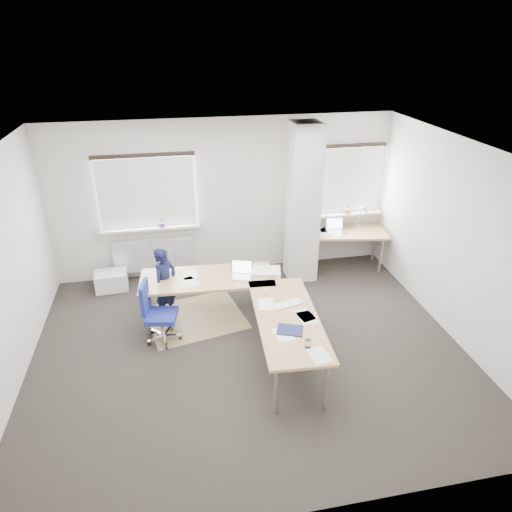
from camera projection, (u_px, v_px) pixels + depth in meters
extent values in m
plane|color=black|center=(249.00, 350.00, 6.49)|extent=(6.00, 6.00, 0.00)
cube|color=beige|center=(223.00, 198.00, 8.05)|extent=(6.00, 0.04, 2.80)
cube|color=beige|center=(304.00, 403.00, 3.67)|extent=(6.00, 0.04, 2.80)
cube|color=beige|center=(459.00, 243.00, 6.37)|extent=(0.04, 5.00, 2.80)
cube|color=white|center=(248.00, 154.00, 5.23)|extent=(6.00, 5.00, 0.04)
cube|color=beige|center=(303.00, 205.00, 7.79)|extent=(0.50, 0.50, 2.78)
cube|color=white|center=(147.00, 193.00, 7.71)|extent=(1.60, 0.04, 1.20)
cube|color=white|center=(147.00, 193.00, 7.67)|extent=(1.60, 0.02, 1.20)
cube|color=white|center=(151.00, 228.00, 7.93)|extent=(1.70, 0.20, 0.04)
cube|color=white|center=(348.00, 180.00, 8.33)|extent=(1.20, 0.04, 1.20)
cube|color=white|center=(349.00, 181.00, 8.29)|extent=(1.20, 0.02, 1.20)
cube|color=white|center=(346.00, 213.00, 8.55)|extent=(1.30, 0.20, 0.04)
cube|color=silver|center=(154.00, 255.00, 8.18)|extent=(1.40, 0.10, 0.60)
cylinder|color=#713B83|center=(162.00, 224.00, 7.92)|extent=(0.12, 0.12, 0.08)
imported|color=#275F26|center=(162.00, 222.00, 7.90)|extent=(0.09, 0.06, 0.17)
cylinder|color=#9D643C|center=(347.00, 211.00, 8.50)|extent=(0.12, 0.12, 0.08)
imported|color=#275F26|center=(347.00, 209.00, 8.48)|extent=(0.09, 0.07, 0.17)
cube|color=olive|center=(196.00, 317.00, 7.20)|extent=(1.66, 1.49, 0.01)
cube|color=white|center=(112.00, 281.00, 7.93)|extent=(0.56, 0.41, 0.32)
cube|color=#A06C45|center=(207.00, 278.00, 6.89)|extent=(2.05, 0.92, 0.04)
cube|color=#A06C45|center=(287.00, 318.00, 5.94)|extent=(0.92, 2.05, 0.04)
cylinder|color=#9A999F|center=(148.00, 314.00, 6.68)|extent=(0.05, 0.05, 0.69)
cylinder|color=#9A999F|center=(151.00, 293.00, 7.21)|extent=(0.05, 0.05, 0.69)
cylinder|color=#9A999F|center=(263.00, 285.00, 7.42)|extent=(0.05, 0.05, 0.69)
cylinder|color=#9A999F|center=(276.00, 390.00, 5.28)|extent=(0.05, 0.05, 0.69)
cylinder|color=#9A999F|center=(326.00, 386.00, 5.35)|extent=(0.05, 0.05, 0.69)
cylinder|color=#9A999F|center=(295.00, 303.00, 6.94)|extent=(0.05, 0.05, 0.69)
cube|color=#B7B7BC|center=(241.00, 277.00, 6.87)|extent=(0.38, 0.32, 0.01)
cube|color=#B7B7BC|center=(242.00, 267.00, 6.92)|extent=(0.33, 0.14, 0.22)
cube|color=silver|center=(242.00, 267.00, 6.92)|extent=(0.29, 0.11, 0.19)
cube|color=white|center=(287.00, 304.00, 6.19)|extent=(0.46, 0.25, 0.02)
cube|color=#161A3D|center=(290.00, 330.00, 5.67)|extent=(0.38, 0.33, 0.01)
cube|color=silver|center=(265.00, 272.00, 6.95)|extent=(0.51, 0.41, 0.07)
imported|color=white|center=(266.00, 292.00, 6.43)|extent=(0.09, 0.09, 0.07)
cylinder|color=silver|center=(308.00, 344.00, 5.36)|extent=(0.07, 0.07, 0.10)
cube|color=#A06C45|center=(348.00, 232.00, 8.44)|extent=(1.50, 0.93, 0.04)
cylinder|color=#9A999F|center=(316.00, 256.00, 8.37)|extent=(0.05, 0.05, 0.69)
cylinder|color=#9A999F|center=(381.00, 255.00, 8.39)|extent=(0.05, 0.05, 0.69)
cylinder|color=#9A999F|center=(312.00, 244.00, 8.82)|extent=(0.05, 0.05, 0.69)
cylinder|color=#9A999F|center=(374.00, 244.00, 8.84)|extent=(0.05, 0.05, 0.69)
cube|color=#B7B7BC|center=(336.00, 231.00, 8.40)|extent=(0.35, 0.26, 0.01)
cube|color=#B7B7BC|center=(334.00, 223.00, 8.46)|extent=(0.33, 0.07, 0.22)
cube|color=silver|center=(334.00, 223.00, 8.46)|extent=(0.29, 0.06, 0.19)
cylinder|color=silver|center=(358.00, 225.00, 8.64)|extent=(0.10, 0.10, 0.02)
cylinder|color=silver|center=(359.00, 216.00, 8.56)|extent=(0.02, 0.16, 0.38)
cylinder|color=silver|center=(363.00, 207.00, 8.35)|extent=(0.02, 0.29, 0.13)
cone|color=silver|center=(366.00, 211.00, 8.24)|extent=(0.14, 0.16, 0.17)
cube|color=navy|center=(162.00, 316.00, 6.51)|extent=(0.49, 0.49, 0.07)
cube|color=navy|center=(145.00, 297.00, 6.37)|extent=(0.12, 0.37, 0.46)
cylinder|color=silver|center=(163.00, 326.00, 6.58)|extent=(0.05, 0.05, 0.31)
cylinder|color=black|center=(180.00, 338.00, 6.68)|extent=(0.06, 0.04, 0.05)
cylinder|color=black|center=(172.00, 329.00, 6.88)|extent=(0.05, 0.06, 0.05)
cylinder|color=black|center=(153.00, 332.00, 6.80)|extent=(0.06, 0.06, 0.05)
cylinder|color=black|center=(149.00, 344.00, 6.55)|extent=(0.06, 0.05, 0.05)
cylinder|color=black|center=(167.00, 348.00, 6.48)|extent=(0.03, 0.06, 0.05)
imported|color=black|center=(166.00, 285.00, 6.93)|extent=(0.51, 0.52, 1.21)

